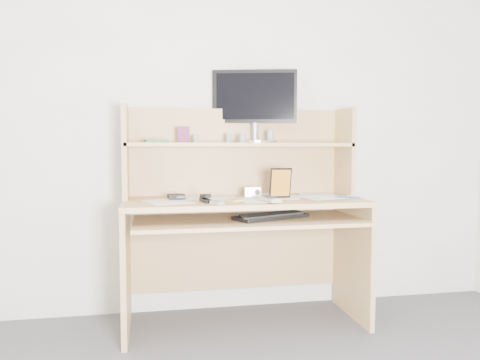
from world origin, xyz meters
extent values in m
cube|color=silver|center=(0.00, 1.80, 1.25)|extent=(3.60, 0.04, 2.50)
cube|color=tan|center=(0.00, 1.48, 0.73)|extent=(1.40, 0.60, 0.03)
cube|color=tan|center=(-0.68, 1.48, 0.36)|extent=(0.03, 0.56, 0.72)
cube|color=tan|center=(0.68, 1.48, 0.36)|extent=(0.03, 0.56, 0.72)
cube|color=tan|center=(0.00, 1.77, 0.34)|extent=(1.34, 0.02, 0.41)
cube|color=tan|center=(0.00, 1.36, 0.64)|extent=(1.28, 0.55, 0.02)
cube|color=tan|center=(0.00, 1.77, 1.02)|extent=(1.40, 0.02, 0.55)
cube|color=tan|center=(-0.68, 1.63, 1.02)|extent=(0.03, 0.30, 0.55)
cube|color=tan|center=(0.68, 1.63, 1.02)|extent=(0.03, 0.30, 0.55)
cube|color=tan|center=(0.00, 1.63, 1.07)|extent=(1.38, 0.30, 0.02)
cube|color=white|center=(0.00, 1.48, 0.75)|extent=(1.32, 0.54, 0.01)
cube|color=black|center=(0.13, 1.35, 0.66)|extent=(0.47, 0.32, 0.02)
cube|color=black|center=(0.13, 1.35, 0.68)|extent=(0.44, 0.30, 0.01)
cube|color=#A5A5A0|center=(0.10, 1.30, 0.77)|extent=(0.09, 0.21, 0.02)
cube|color=#AFAEB1|center=(-0.20, 1.22, 0.77)|extent=(0.07, 0.09, 0.02)
cube|color=black|center=(-0.24, 1.36, 0.78)|extent=(0.06, 0.14, 0.04)
cube|color=black|center=(-0.40, 1.54, 0.77)|extent=(0.10, 0.09, 0.02)
cube|color=yellow|center=(-0.08, 1.37, 0.75)|extent=(0.09, 0.09, 0.01)
cube|color=#B4B4B7|center=(0.06, 1.54, 0.79)|extent=(0.10, 0.04, 0.06)
cube|color=black|center=(0.21, 1.44, 0.85)|extent=(0.13, 0.01, 0.18)
cylinder|color=blue|center=(0.60, 1.38, 0.76)|extent=(0.13, 0.09, 0.01)
cube|color=maroon|center=(-0.34, 1.64, 1.13)|extent=(0.07, 0.03, 0.10)
cube|color=#2D703A|center=(-0.51, 1.65, 1.09)|extent=(0.15, 0.19, 0.02)
cylinder|color=black|center=(-0.27, 1.65, 1.11)|extent=(0.04, 0.04, 0.05)
cylinder|color=silver|center=(-0.06, 1.66, 1.11)|extent=(0.05, 0.05, 0.06)
cylinder|color=black|center=(0.01, 1.59, 1.11)|extent=(0.05, 0.05, 0.05)
cylinder|color=white|center=(0.20, 1.64, 1.12)|extent=(0.05, 0.05, 0.08)
cylinder|color=#9B9A9F|center=(0.11, 1.70, 1.09)|extent=(0.27, 0.27, 0.02)
cylinder|color=#9B9A9F|center=(0.11, 1.71, 1.15)|extent=(0.04, 0.04, 0.11)
cube|color=black|center=(0.11, 1.73, 1.38)|extent=(0.53, 0.17, 0.34)
cube|color=black|center=(0.11, 1.71, 1.38)|extent=(0.48, 0.13, 0.29)
camera|label=1|loc=(-0.54, -1.20, 1.04)|focal=35.00mm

